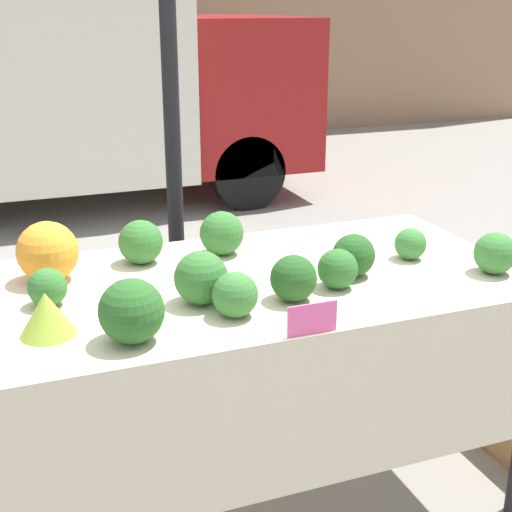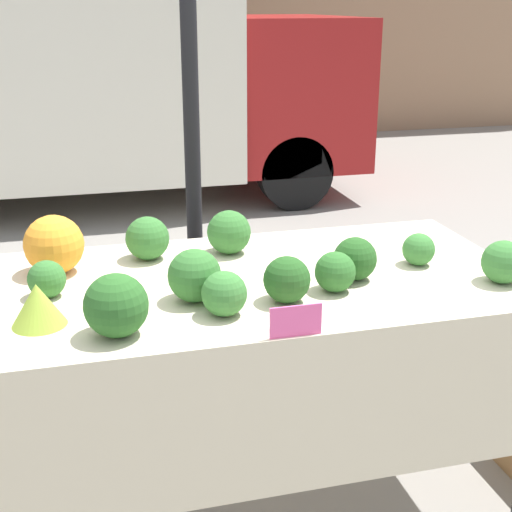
% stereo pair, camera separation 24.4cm
% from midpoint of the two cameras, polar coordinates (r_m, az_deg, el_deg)
% --- Properties ---
extents(ground_plane, '(40.00, 40.00, 0.00)m').
position_cam_midpoint_polar(ground_plane, '(2.92, -2.52, -18.68)').
color(ground_plane, gray).
extents(tent_pole, '(0.07, 0.07, 2.62)m').
position_cam_midpoint_polar(tent_pole, '(3.11, -9.01, 10.08)').
color(tent_pole, black).
rests_on(tent_pole, ground_plane).
extents(parked_truck, '(5.03, 2.25, 2.22)m').
position_cam_midpoint_polar(parked_truck, '(7.03, -20.07, 13.50)').
color(parked_truck, silver).
rests_on(parked_truck, ground_plane).
extents(market_table, '(1.85, 0.97, 0.91)m').
position_cam_midpoint_polar(market_table, '(2.44, -2.26, -4.78)').
color(market_table, beige).
rests_on(market_table, ground_plane).
extents(orange_cauliflower, '(0.21, 0.21, 0.21)m').
position_cam_midpoint_polar(orange_cauliflower, '(2.54, -19.00, 0.27)').
color(orange_cauliflower, orange).
rests_on(orange_cauliflower, market_table).
extents(romanesco_head, '(0.16, 0.16, 0.13)m').
position_cam_midpoint_polar(romanesco_head, '(2.15, -19.59, -4.46)').
color(romanesco_head, '#93B238').
rests_on(romanesco_head, market_table).
extents(broccoli_head_0, '(0.19, 0.19, 0.19)m').
position_cam_midpoint_polar(broccoli_head_0, '(2.03, -13.36, -4.39)').
color(broccoli_head_0, '#285B23').
rests_on(broccoli_head_0, market_table).
extents(broccoli_head_1, '(0.15, 0.15, 0.15)m').
position_cam_midpoint_polar(broccoli_head_1, '(2.58, 16.07, 0.16)').
color(broccoli_head_1, '#387533').
rests_on(broccoli_head_1, market_table).
extents(broccoli_head_2, '(0.12, 0.12, 0.12)m').
position_cam_midpoint_polar(broccoli_head_2, '(2.66, 9.71, 0.92)').
color(broccoli_head_2, '#387533').
rests_on(broccoli_head_2, market_table).
extents(broccoli_head_3, '(0.14, 0.14, 0.14)m').
position_cam_midpoint_polar(broccoli_head_3, '(2.15, -4.93, -3.17)').
color(broccoli_head_3, '#387533').
rests_on(broccoli_head_3, market_table).
extents(broccoli_head_4, '(0.15, 0.15, 0.15)m').
position_cam_midpoint_polar(broccoli_head_4, '(2.25, -0.07, -1.85)').
color(broccoli_head_4, '#23511E').
rests_on(broccoli_head_4, market_table).
extents(broccoli_head_5, '(0.12, 0.12, 0.12)m').
position_cam_midpoint_polar(broccoli_head_5, '(2.35, -19.24, -2.45)').
color(broccoli_head_5, '#336B2D').
rests_on(broccoli_head_5, market_table).
extents(broccoli_head_6, '(0.15, 0.15, 0.15)m').
position_cam_midpoint_polar(broccoli_head_6, '(2.47, 5.03, 0.01)').
color(broccoli_head_6, '#23511E').
rests_on(broccoli_head_6, market_table).
extents(broccoli_head_7, '(0.16, 0.16, 0.16)m').
position_cam_midpoint_polar(broccoli_head_7, '(2.63, -11.85, 1.05)').
color(broccoli_head_7, '#336B2D').
rests_on(broccoli_head_7, market_table).
extents(broccoli_head_8, '(0.17, 0.17, 0.17)m').
position_cam_midpoint_polar(broccoli_head_8, '(2.25, -7.52, -1.80)').
color(broccoli_head_8, '#336B2D').
rests_on(broccoli_head_8, market_table).
extents(broccoli_head_9, '(0.17, 0.17, 0.17)m').
position_cam_midpoint_polar(broccoli_head_9, '(2.68, -5.37, 1.78)').
color(broccoli_head_9, '#336B2D').
rests_on(broccoli_head_9, market_table).
extents(broccoli_head_10, '(0.14, 0.14, 0.14)m').
position_cam_midpoint_polar(broccoli_head_10, '(2.36, 3.63, -1.09)').
color(broccoli_head_10, '#2D6628').
rests_on(broccoli_head_10, market_table).
extents(price_sign, '(0.15, 0.01, 0.10)m').
position_cam_midpoint_polar(price_sign, '(2.04, 1.11, -5.13)').
color(price_sign, '#F45B9E').
rests_on(price_sign, market_table).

